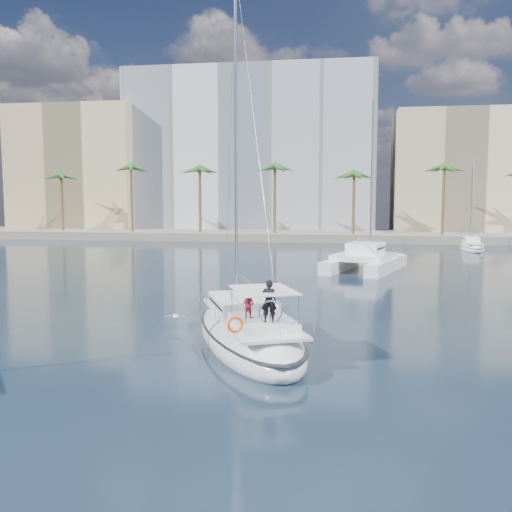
# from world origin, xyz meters

# --- Properties ---
(ground) EXTENTS (160.00, 160.00, 0.00)m
(ground) POSITION_xyz_m (0.00, 0.00, 0.00)
(ground) COLOR black
(ground) RESTS_ON ground
(quay) EXTENTS (120.00, 14.00, 1.20)m
(quay) POSITION_xyz_m (0.00, 61.00, 0.60)
(quay) COLOR gray
(quay) RESTS_ON ground
(building_modern) EXTENTS (42.00, 16.00, 28.00)m
(building_modern) POSITION_xyz_m (-12.00, 73.00, 14.00)
(building_modern) COLOR silver
(building_modern) RESTS_ON ground
(building_tan_left) EXTENTS (22.00, 14.00, 22.00)m
(building_tan_left) POSITION_xyz_m (-42.00, 69.00, 11.00)
(building_tan_left) COLOR tan
(building_tan_left) RESTS_ON ground
(building_beige) EXTENTS (20.00, 14.00, 20.00)m
(building_beige) POSITION_xyz_m (22.00, 70.00, 10.00)
(building_beige) COLOR beige
(building_beige) RESTS_ON ground
(palm_left) EXTENTS (3.60, 3.60, 12.30)m
(palm_left) POSITION_xyz_m (-34.00, 57.00, 10.28)
(palm_left) COLOR brown
(palm_left) RESTS_ON ground
(palm_centre) EXTENTS (3.60, 3.60, 12.30)m
(palm_centre) POSITION_xyz_m (0.00, 57.00, 10.28)
(palm_centre) COLOR brown
(palm_centre) RESTS_ON ground
(main_sloop) EXTENTS (8.44, 12.86, 18.27)m
(main_sloop) POSITION_xyz_m (0.33, -2.04, 0.55)
(main_sloop) COLOR white
(main_sloop) RESTS_ON ground
(catamaran) EXTENTS (8.15, 11.46, 15.32)m
(catamaran) POSITION_xyz_m (6.28, 25.06, 1.10)
(catamaran) COLOR white
(catamaran) RESTS_ON ground
(seagull) EXTENTS (1.21, 0.52, 0.22)m
(seagull) POSITION_xyz_m (-3.90, 0.61, 0.59)
(seagull) COLOR silver
(seagull) RESTS_ON ground
(moored_yacht_a) EXTENTS (3.37, 9.52, 11.90)m
(moored_yacht_a) POSITION_xyz_m (20.00, 47.00, 0.00)
(moored_yacht_a) COLOR white
(moored_yacht_a) RESTS_ON ground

